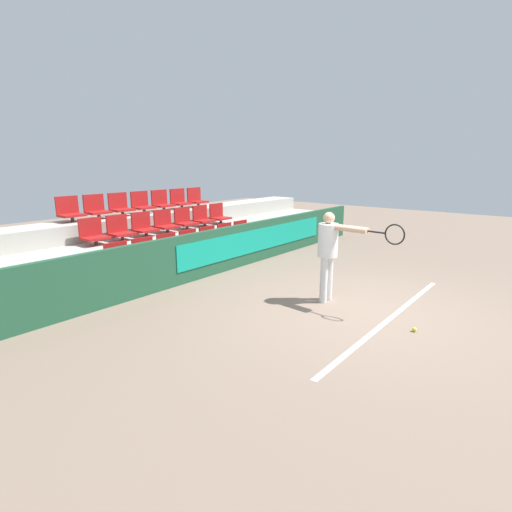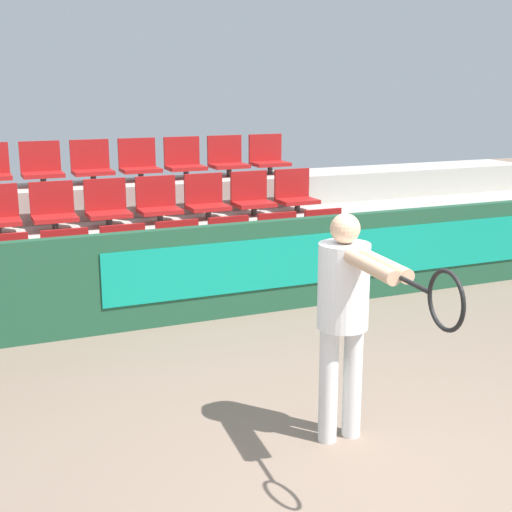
{
  "view_description": "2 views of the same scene",
  "coord_description": "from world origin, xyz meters",
  "px_view_note": "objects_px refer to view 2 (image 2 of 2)",
  "views": [
    {
      "loc": [
        -5.98,
        -2.55,
        2.43
      ],
      "look_at": [
        -0.35,
        1.95,
        0.72
      ],
      "focal_mm": 28.0,
      "sensor_mm": 36.0,
      "label": 1
    },
    {
      "loc": [
        -2.23,
        -3.24,
        2.41
      ],
      "look_at": [
        -0.02,
        1.95,
        1.04
      ],
      "focal_mm": 50.0,
      "sensor_mm": 36.0,
      "label": 2
    }
  ],
  "objects_px": {
    "stadium_chair_5": "(280,240)",
    "stadium_chair_18": "(184,161)",
    "stadium_chair_16": "(92,165)",
    "stadium_chair_17": "(139,163)",
    "stadium_chair_19": "(227,159)",
    "tennis_player": "(347,305)",
    "stadium_chair_15": "(42,167)",
    "stadium_chair_9": "(107,206)",
    "stadium_chair_1": "(68,260)",
    "stadium_chair_3": "(180,250)",
    "stadium_chair_13": "(295,194)",
    "stadium_chair_2": "(126,255)",
    "stadium_chair_10": "(158,203)",
    "stadium_chair_12": "(252,197)",
    "stadium_chair_6": "(326,236)",
    "stadium_chair_4": "(232,245)",
    "stadium_chair_11": "(206,200)",
    "stadium_chair_0": "(6,266)",
    "stadium_chair_20": "(268,157)",
    "stadium_chair_8": "(54,210)"
  },
  "relations": [
    {
      "from": "stadium_chair_16",
      "to": "stadium_chair_19",
      "type": "height_order",
      "value": "same"
    },
    {
      "from": "stadium_chair_1",
      "to": "stadium_chair_3",
      "type": "height_order",
      "value": "same"
    },
    {
      "from": "stadium_chair_2",
      "to": "stadium_chair_13",
      "type": "xyz_separation_m",
      "value": [
        2.44,
        0.87,
        0.39
      ]
    },
    {
      "from": "stadium_chair_2",
      "to": "stadium_chair_10",
      "type": "height_order",
      "value": "stadium_chair_10"
    },
    {
      "from": "stadium_chair_11",
      "to": "stadium_chair_13",
      "type": "height_order",
      "value": "same"
    },
    {
      "from": "stadium_chair_12",
      "to": "stadium_chair_15",
      "type": "bearing_deg",
      "value": 160.45
    },
    {
      "from": "stadium_chair_1",
      "to": "stadium_chair_9",
      "type": "height_order",
      "value": "stadium_chair_9"
    },
    {
      "from": "tennis_player",
      "to": "stadium_chair_17",
      "type": "bearing_deg",
      "value": 95.49
    },
    {
      "from": "stadium_chair_1",
      "to": "stadium_chair_13",
      "type": "distance_m",
      "value": 3.19
    },
    {
      "from": "stadium_chair_2",
      "to": "stadium_chair_4",
      "type": "relative_size",
      "value": 1.0
    },
    {
      "from": "stadium_chair_3",
      "to": "stadium_chair_6",
      "type": "distance_m",
      "value": 1.83
    },
    {
      "from": "stadium_chair_11",
      "to": "stadium_chair_18",
      "type": "relative_size",
      "value": 1.0
    },
    {
      "from": "stadium_chair_5",
      "to": "stadium_chair_18",
      "type": "bearing_deg",
      "value": 109.4
    },
    {
      "from": "stadium_chair_8",
      "to": "stadium_chair_12",
      "type": "height_order",
      "value": "same"
    },
    {
      "from": "stadium_chair_1",
      "to": "stadium_chair_11",
      "type": "relative_size",
      "value": 1.0
    },
    {
      "from": "stadium_chair_4",
      "to": "stadium_chair_5",
      "type": "distance_m",
      "value": 0.61
    },
    {
      "from": "stadium_chair_5",
      "to": "stadium_chair_16",
      "type": "relative_size",
      "value": 1.0
    },
    {
      "from": "stadium_chair_6",
      "to": "stadium_chair_10",
      "type": "bearing_deg",
      "value": 154.67
    },
    {
      "from": "stadium_chair_16",
      "to": "stadium_chair_17",
      "type": "relative_size",
      "value": 1.0
    },
    {
      "from": "stadium_chair_15",
      "to": "stadium_chair_9",
      "type": "bearing_deg",
      "value": -54.85
    },
    {
      "from": "stadium_chair_4",
      "to": "stadium_chair_9",
      "type": "xyz_separation_m",
      "value": [
        -1.22,
        0.87,
        0.39
      ]
    },
    {
      "from": "stadium_chair_1",
      "to": "stadium_chair_12",
      "type": "distance_m",
      "value": 2.62
    },
    {
      "from": "stadium_chair_3",
      "to": "stadium_chair_17",
      "type": "xyz_separation_m",
      "value": [
        0.0,
        1.73,
        0.78
      ]
    },
    {
      "from": "stadium_chair_0",
      "to": "stadium_chair_1",
      "type": "distance_m",
      "value": 0.61
    },
    {
      "from": "stadium_chair_2",
      "to": "stadium_chair_13",
      "type": "distance_m",
      "value": 2.62
    },
    {
      "from": "stadium_chair_4",
      "to": "stadium_chair_17",
      "type": "bearing_deg",
      "value": 109.4
    },
    {
      "from": "stadium_chair_17",
      "to": "stadium_chair_12",
      "type": "bearing_deg",
      "value": -35.38
    },
    {
      "from": "stadium_chair_3",
      "to": "stadium_chair_18",
      "type": "distance_m",
      "value": 1.99
    },
    {
      "from": "stadium_chair_13",
      "to": "tennis_player",
      "type": "distance_m",
      "value": 4.68
    },
    {
      "from": "stadium_chair_17",
      "to": "stadium_chair_20",
      "type": "xyz_separation_m",
      "value": [
        1.83,
        0.0,
        0.0
      ]
    },
    {
      "from": "stadium_chair_15",
      "to": "stadium_chair_17",
      "type": "bearing_deg",
      "value": 0.0
    },
    {
      "from": "stadium_chair_13",
      "to": "stadium_chair_16",
      "type": "xyz_separation_m",
      "value": [
        -2.44,
        0.87,
        0.39
      ]
    },
    {
      "from": "stadium_chair_17",
      "to": "stadium_chair_19",
      "type": "relative_size",
      "value": 1.0
    },
    {
      "from": "stadium_chair_4",
      "to": "stadium_chair_6",
      "type": "relative_size",
      "value": 1.0
    },
    {
      "from": "stadium_chair_0",
      "to": "stadium_chair_10",
      "type": "relative_size",
      "value": 1.0
    },
    {
      "from": "stadium_chair_1",
      "to": "stadium_chair_3",
      "type": "distance_m",
      "value": 1.22
    },
    {
      "from": "stadium_chair_11",
      "to": "stadium_chair_12",
      "type": "bearing_deg",
      "value": 0.0
    },
    {
      "from": "stadium_chair_10",
      "to": "stadium_chair_16",
      "type": "xyz_separation_m",
      "value": [
        -0.61,
        0.87,
        0.39
      ]
    },
    {
      "from": "stadium_chair_3",
      "to": "stadium_chair_8",
      "type": "height_order",
      "value": "stadium_chair_8"
    },
    {
      "from": "stadium_chair_17",
      "to": "stadium_chair_16",
      "type": "bearing_deg",
      "value": 180.0
    },
    {
      "from": "stadium_chair_6",
      "to": "tennis_player",
      "type": "xyz_separation_m",
      "value": [
        -1.75,
        -3.48,
        0.37
      ]
    },
    {
      "from": "stadium_chair_12",
      "to": "tennis_player",
      "type": "distance_m",
      "value": 4.49
    },
    {
      "from": "stadium_chair_9",
      "to": "stadium_chair_10",
      "type": "bearing_deg",
      "value": 0.0
    },
    {
      "from": "stadium_chair_5",
      "to": "stadium_chair_9",
      "type": "distance_m",
      "value": 2.06
    },
    {
      "from": "stadium_chair_11",
      "to": "stadium_chair_15",
      "type": "distance_m",
      "value": 2.06
    },
    {
      "from": "stadium_chair_13",
      "to": "stadium_chair_16",
      "type": "relative_size",
      "value": 1.0
    },
    {
      "from": "stadium_chair_3",
      "to": "stadium_chair_13",
      "type": "distance_m",
      "value": 2.06
    },
    {
      "from": "stadium_chair_5",
      "to": "stadium_chair_19",
      "type": "relative_size",
      "value": 1.0
    },
    {
      "from": "stadium_chair_5",
      "to": "tennis_player",
      "type": "xyz_separation_m",
      "value": [
        -1.14,
        -3.48,
        0.37
      ]
    },
    {
      "from": "stadium_chair_19",
      "to": "tennis_player",
      "type": "height_order",
      "value": "stadium_chair_19"
    }
  ]
}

